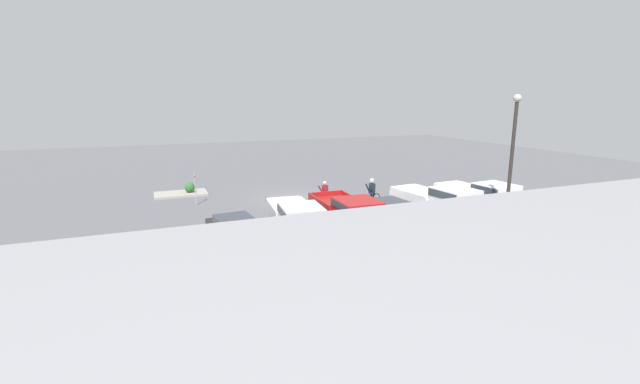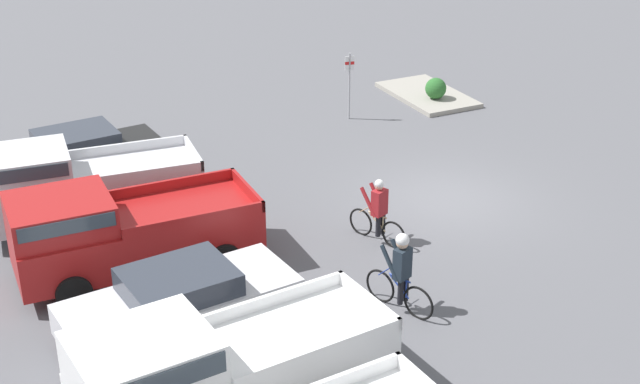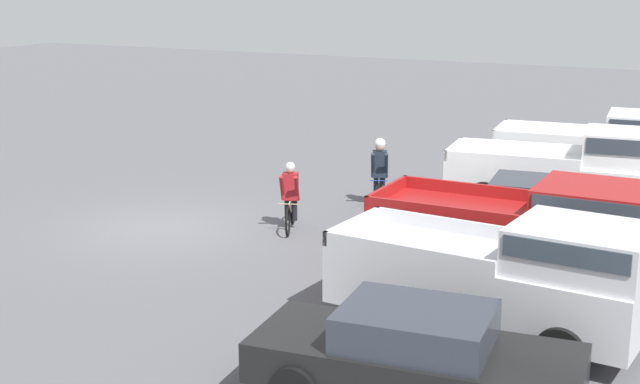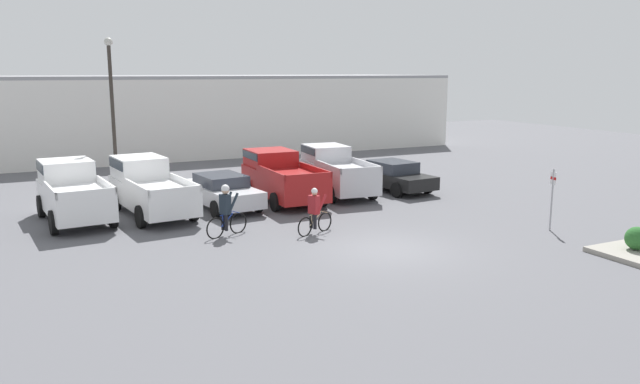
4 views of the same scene
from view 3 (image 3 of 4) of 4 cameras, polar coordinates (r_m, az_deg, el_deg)
ground_plane at (r=21.32m, az=-10.01°, el=-2.25°), size 80.00×80.00×0.00m
pickup_truck_0 at (r=25.62m, az=17.65°, el=2.65°), size 2.51×5.08×2.16m
pickup_truck_1 at (r=22.94m, az=16.36°, el=1.40°), size 2.58×5.65×2.12m
sedan_0 at (r=20.37m, az=13.86°, el=-1.12°), size 2.37×4.83×1.40m
pickup_truck_2 at (r=17.54m, az=13.34°, el=-2.35°), size 2.38×5.36×2.06m
pickup_truck_3 at (r=14.85m, az=11.95°, el=-5.24°), size 2.54×5.29×2.10m
sedan_1 at (r=12.67m, az=6.11°, el=-10.32°), size 2.28×4.72×1.39m
cyclist_0 at (r=20.66m, az=-1.91°, el=-0.27°), size 1.61×0.69×1.63m
cyclist_1 at (r=22.67m, az=3.83°, el=1.34°), size 1.65×0.69×1.80m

